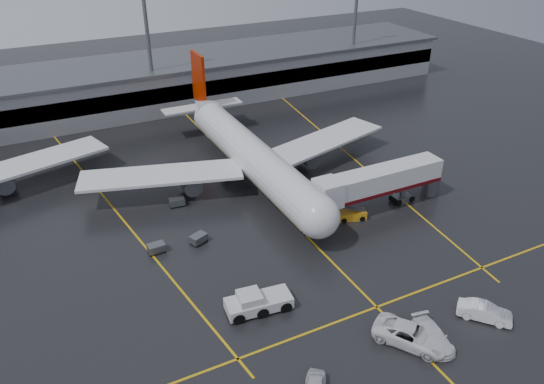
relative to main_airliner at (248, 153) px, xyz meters
name	(u,v)px	position (x,y,z in m)	size (l,w,h in m)	color
ground	(279,208)	(0.00, -9.70, -4.21)	(220.00, 220.00, 0.00)	black
apron_line_centre	(279,208)	(0.00, -9.70, -4.20)	(0.25, 90.00, 0.02)	gold
apron_line_stop	(377,307)	(0.00, -31.70, -4.20)	(60.00, 0.25, 0.02)	gold
apron_line_left	(113,208)	(-20.00, 0.30, -4.20)	(0.25, 70.00, 0.02)	gold
apron_line_right	(348,154)	(18.00, 0.30, -4.20)	(0.25, 70.00, 0.02)	gold
terminal	(170,80)	(0.00, 38.23, 0.11)	(122.00, 19.00, 8.60)	gray
light_mast_mid	(148,38)	(-5.00, 32.30, 10.27)	(3.00, 1.20, 25.45)	#595B60
light_mast_right	(355,16)	(40.00, 32.30, 10.27)	(3.00, 1.20, 25.45)	#595B60
main_airliner	(248,153)	(0.00, 0.00, 0.00)	(48.80, 45.60, 14.10)	silver
jet_bridge	(380,183)	(11.87, -15.70, -0.28)	(19.90, 3.40, 6.05)	silver
pushback_tractor	(257,303)	(-11.16, -26.56, -3.26)	(6.95, 3.56, 2.39)	silver
belt_loader	(352,215)	(7.26, -16.37, -3.63)	(3.98, 2.59, 2.34)	orange
service_van_a	(411,335)	(-0.21, -37.13, -3.23)	(3.25, 7.05, 1.96)	white
service_van_b	(433,336)	(1.75, -38.00, -3.44)	(2.17, 5.33, 1.55)	white
service_van_c	(485,312)	(8.47, -37.83, -3.35)	(1.82, 5.22, 1.72)	white
baggage_cart_a	(198,238)	(-12.41, -12.57, -3.58)	(2.35, 1.99, 1.12)	#595B60
baggage_cart_b	(156,248)	(-17.50, -12.21, -3.58)	(2.05, 1.38, 1.12)	#595B60
baggage_cart_c	(177,202)	(-12.05, -2.95, -3.58)	(2.10, 1.46, 1.12)	#595B60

